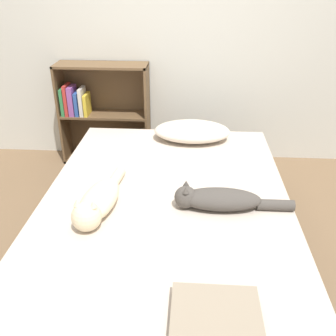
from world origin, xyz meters
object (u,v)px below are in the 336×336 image
(cat_light, at_px, (97,202))
(bed, at_px, (166,227))
(pillow, at_px, (192,131))
(bookshelf, at_px, (101,111))
(cat_dark, at_px, (218,199))

(cat_light, bearing_deg, bed, 124.63)
(bed, xyz_separation_m, pillow, (0.14, 0.81, 0.29))
(cat_light, bearing_deg, pillow, 160.92)
(bed, xyz_separation_m, bookshelf, (-0.68, 1.33, 0.25))
(bed, height_order, bookshelf, bookshelf)
(bookshelf, bearing_deg, pillow, -32.44)
(bed, relative_size, cat_dark, 3.19)
(bed, bearing_deg, cat_light, -152.33)
(cat_light, xyz_separation_m, bookshelf, (-0.33, 1.51, -0.04))
(pillow, distance_m, cat_dark, 0.92)
(bed, relative_size, pillow, 3.60)
(pillow, relative_size, cat_light, 0.90)
(cat_dark, distance_m, bookshelf, 1.72)
(cat_light, xyz_separation_m, cat_dark, (0.63, 0.08, -0.01))
(pillow, xyz_separation_m, cat_light, (-0.49, -0.99, -0.00))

